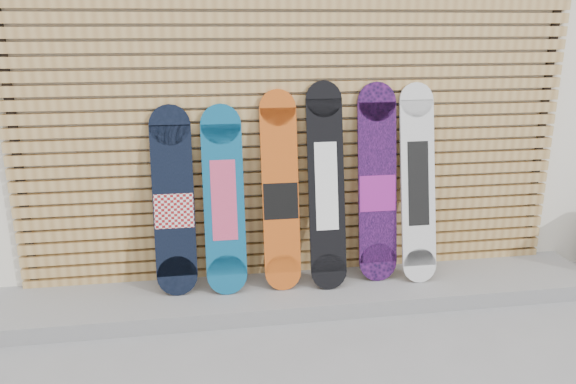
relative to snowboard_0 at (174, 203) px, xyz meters
name	(u,v)px	position (x,y,z in m)	size (l,w,h in m)	color
ground	(344,346)	(1.09, -0.79, -0.79)	(80.00, 80.00, 0.00)	gray
building	(315,44)	(1.59, 2.71, 1.01)	(12.00, 5.00, 3.60)	white
concrete_step	(303,292)	(0.94, -0.11, -0.73)	(4.60, 0.70, 0.12)	gray
slat_wall	(297,138)	(0.94, 0.18, 0.41)	(4.26, 0.08, 2.29)	#B08549
snowboard_0	(174,203)	(0.00, 0.00, 0.00)	(0.30, 0.30, 1.37)	black
snowboard_1	(224,200)	(0.36, -0.02, 0.01)	(0.30, 0.34, 1.37)	#0C4F78
snowboard_2	(280,192)	(0.78, -0.02, 0.05)	(0.27, 0.33, 1.47)	#BE4E14
snowboard_3	(326,186)	(1.12, -0.04, 0.08)	(0.27, 0.37, 1.52)	black
snowboard_4	(377,185)	(1.53, 0.00, 0.07)	(0.30, 0.29, 1.51)	black
snowboard_5	(418,183)	(1.84, -0.03, 0.07)	(0.27, 0.37, 1.50)	silver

